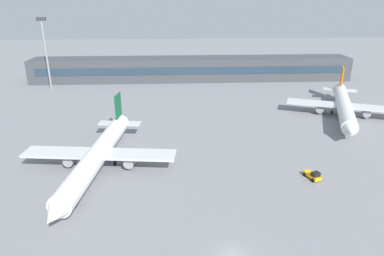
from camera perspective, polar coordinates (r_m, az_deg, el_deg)
ground_plane at (r=83.72m, az=2.22°, el=-1.87°), size 400.00×400.00×0.00m
terminal_building at (r=141.73m, az=-0.02°, el=9.69°), size 126.24×12.13×9.00m
airplane_near at (r=70.49m, az=-15.29°, el=-4.33°), size 30.74×43.85×10.84m
airplane_mid at (r=106.44m, az=23.68°, el=3.33°), size 30.64×42.73×11.03m
baggage_tug_yellow at (r=69.90m, az=19.26°, el=-7.34°), size 2.68×3.89×1.75m
floodlight_tower_west at (r=136.12m, az=-22.93°, el=11.92°), size 3.20×0.80×25.28m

